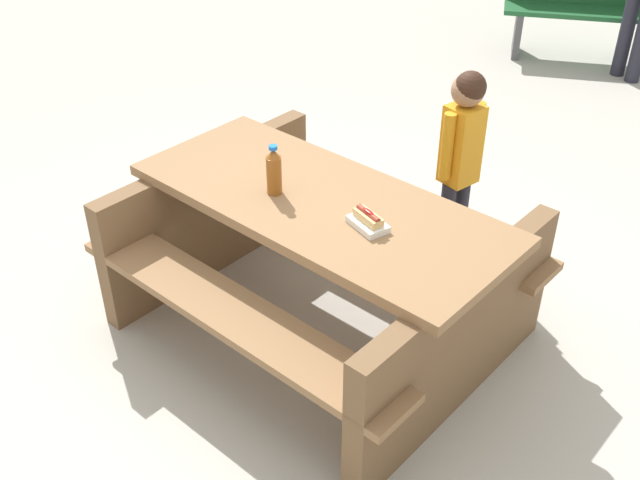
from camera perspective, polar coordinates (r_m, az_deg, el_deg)
name	(u,v)px	position (r m, az deg, el deg)	size (l,w,h in m)	color
ground_plane	(320,326)	(3.82, 0.00, -6.52)	(30.00, 30.00, 0.00)	#B7B2A8
picnic_table	(320,254)	(3.55, 0.00, -1.07)	(1.86, 1.48, 0.75)	olive
soda_bottle	(274,171)	(3.38, -3.52, 5.23)	(0.07, 0.07, 0.24)	brown
hotdog_tray	(368,221)	(3.17, 3.67, 1.46)	(0.21, 0.16, 0.08)	white
child_in_coat	(462,145)	(3.98, 10.73, 7.09)	(0.19, 0.27, 1.12)	#262633
park_bench_near	(590,8)	(7.42, 19.86, 16.29)	(1.52, 1.03, 0.85)	#1E592D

